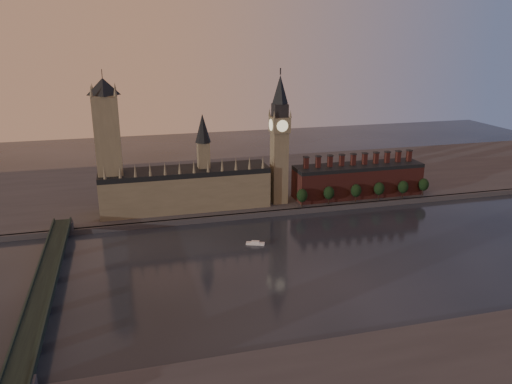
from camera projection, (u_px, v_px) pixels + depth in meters
ground at (317, 265)px, 306.20m from camera, size 900.00×900.00×0.00m
north_bank at (247, 183)px, 469.65m from camera, size 900.00×182.00×4.00m
palace_of_westminster at (186, 187)px, 389.71m from camera, size 130.00×30.30×74.00m
victoria_tower at (108, 143)px, 364.83m from camera, size 24.00×24.00×108.00m
big_ben at (279, 139)px, 392.94m from camera, size 15.00×15.00×107.00m
chimney_block at (358, 180)px, 421.91m from camera, size 110.00×25.00×37.00m
embankment_tree_0 at (302, 196)px, 394.46m from camera, size 8.60×8.60×14.88m
embankment_tree_1 at (329, 193)px, 400.92m from camera, size 8.60×8.60×14.88m
embankment_tree_2 at (356, 191)px, 407.01m from camera, size 8.60×8.60×14.88m
embankment_tree_3 at (379, 189)px, 412.10m from camera, size 8.60×8.60×14.88m
embankment_tree_4 at (403, 187)px, 416.45m from camera, size 8.60×8.60×14.88m
embankment_tree_5 at (424, 185)px, 423.15m from camera, size 8.60×8.60×14.88m
westminster_bridge at (45, 287)px, 263.29m from camera, size 14.00×200.00×11.55m
river_boat at (255, 243)px, 335.48m from camera, size 12.77×7.92×2.47m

